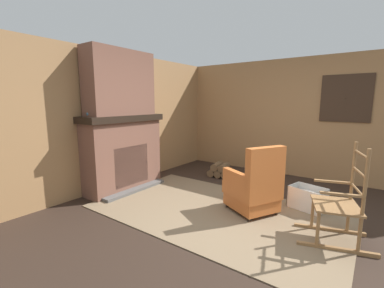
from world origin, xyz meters
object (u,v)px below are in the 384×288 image
(firewood_stack, at_px, (220,170))
(storage_case, at_px, (131,111))
(armchair, at_px, (254,189))
(rocking_chair, at_px, (339,208))
(laundry_basket, at_px, (308,198))
(oil_lamp_vase, at_px, (89,111))
(decorative_plate_on_mantel, at_px, (115,108))

(firewood_stack, distance_m, storage_case, 2.24)
(armchair, xyz_separation_m, rocking_chair, (1.09, -0.18, 0.04))
(laundry_basket, relative_size, oil_lamp_vase, 2.25)
(armchair, height_order, rocking_chair, rocking_chair)
(firewood_stack, bearing_deg, storage_case, -127.36)
(decorative_plate_on_mantel, bearing_deg, oil_lamp_vase, -87.77)
(firewood_stack, xyz_separation_m, oil_lamp_vase, (-1.11, -2.31, 1.31))
(armchair, xyz_separation_m, decorative_plate_on_mantel, (-2.42, -0.48, 1.12))
(oil_lamp_vase, bearing_deg, laundry_basket, 27.66)
(laundry_basket, bearing_deg, rocking_chair, -57.96)
(rocking_chair, relative_size, decorative_plate_on_mantel, 4.45)
(rocking_chair, height_order, firewood_stack, rocking_chair)
(decorative_plate_on_mantel, bearing_deg, firewood_stack, 57.83)
(oil_lamp_vase, bearing_deg, rocking_chair, 13.18)
(armchair, height_order, decorative_plate_on_mantel, decorative_plate_on_mantel)
(firewood_stack, xyz_separation_m, decorative_plate_on_mantel, (-1.13, -1.79, 1.35))
(oil_lamp_vase, relative_size, storage_case, 1.14)
(laundry_basket, height_order, storage_case, storage_case)
(firewood_stack, bearing_deg, rocking_chair, -32.05)
(laundry_basket, distance_m, oil_lamp_vase, 3.63)
(storage_case, distance_m, decorative_plate_on_mantel, 0.35)
(armchair, bearing_deg, decorative_plate_on_mantel, 39.68)
(armchair, distance_m, oil_lamp_vase, 2.81)
(rocking_chair, bearing_deg, armchair, -26.84)
(firewood_stack, xyz_separation_m, storage_case, (-1.11, -1.45, 1.29))
(laundry_basket, relative_size, storage_case, 2.56)
(laundry_basket, distance_m, storage_case, 3.34)
(storage_case, xyz_separation_m, decorative_plate_on_mantel, (-0.02, -0.34, 0.06))
(laundry_basket, bearing_deg, storage_case, -166.49)
(rocking_chair, xyz_separation_m, decorative_plate_on_mantel, (-3.51, -0.30, 1.07))
(firewood_stack, bearing_deg, oil_lamp_vase, -115.67)
(armchair, xyz_separation_m, oil_lamp_vase, (-2.40, -0.99, 1.08))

